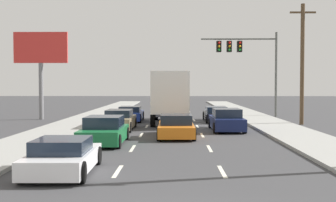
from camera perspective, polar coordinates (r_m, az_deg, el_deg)
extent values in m
plane|color=#3D3D3F|center=(33.01, 0.58, -2.69)|extent=(140.00, 140.00, 0.00)
cube|color=#9E9E99|center=(28.81, 14.27, -3.34)|extent=(3.16, 80.00, 0.14)
cube|color=#9E9E99|center=(28.88, -13.17, -3.32)|extent=(3.16, 80.00, 0.14)
cube|color=silver|center=(14.29, -6.67, -9.22)|extent=(0.14, 2.00, 0.01)
cube|color=silver|center=(19.18, -4.71, -6.27)|extent=(0.14, 2.00, 0.01)
cube|color=silver|center=(24.12, -3.57, -4.51)|extent=(0.14, 2.00, 0.01)
cube|color=silver|center=(29.08, -2.81, -3.36)|extent=(0.14, 2.00, 0.01)
cube|color=silver|center=(34.05, -2.28, -2.54)|extent=(0.14, 2.00, 0.01)
cube|color=silver|center=(39.03, -1.88, -1.92)|extent=(0.14, 2.00, 0.01)
cube|color=silver|center=(44.01, -1.58, -1.45)|extent=(0.14, 2.00, 0.01)
cube|color=silver|center=(49.00, -1.33, -1.07)|extent=(0.14, 2.00, 0.01)
cube|color=silver|center=(53.99, -1.13, -0.77)|extent=(0.14, 2.00, 0.01)
cube|color=silver|center=(58.98, -0.97, -0.51)|extent=(0.14, 2.00, 0.01)
cube|color=silver|center=(14.25, 7.19, -9.25)|extent=(0.14, 2.00, 0.01)
cube|color=silver|center=(19.16, 5.52, -6.28)|extent=(0.14, 2.00, 0.01)
cube|color=silver|center=(24.10, 4.55, -4.52)|extent=(0.14, 2.00, 0.01)
cube|color=silver|center=(29.06, 3.90, -3.36)|extent=(0.14, 2.00, 0.01)
cube|color=silver|center=(34.03, 3.45, -2.54)|extent=(0.14, 2.00, 0.01)
cube|color=silver|center=(39.01, 3.11, -1.93)|extent=(0.14, 2.00, 0.01)
cube|color=silver|center=(44.00, 2.85, -1.45)|extent=(0.14, 2.00, 0.01)
cube|color=silver|center=(48.99, 2.65, -1.08)|extent=(0.14, 2.00, 0.01)
cube|color=silver|center=(53.98, 2.48, -0.77)|extent=(0.14, 2.00, 0.01)
cube|color=silver|center=(58.97, 2.34, -0.51)|extent=(0.14, 2.00, 0.01)
cube|color=#1E389E|center=(33.17, -5.00, -1.92)|extent=(1.81, 4.33, 0.59)
cube|color=#192333|center=(32.95, -5.03, -1.07)|extent=(1.58, 2.01, 0.41)
cylinder|color=black|center=(34.86, -6.11, -1.91)|extent=(0.23, 0.64, 0.64)
cylinder|color=black|center=(34.71, -3.39, -1.92)|extent=(0.23, 0.64, 0.64)
cylinder|color=black|center=(31.68, -6.76, -2.33)|extent=(0.23, 0.64, 0.64)
cylinder|color=black|center=(31.52, -3.77, -2.35)|extent=(0.23, 0.64, 0.64)
cube|color=tan|center=(27.06, -6.45, -2.79)|extent=(1.72, 4.48, 0.66)
cube|color=#192333|center=(26.95, -6.47, -1.62)|extent=(1.51, 2.16, 0.45)
cylinder|color=black|center=(28.84, -7.59, -2.79)|extent=(0.22, 0.64, 0.64)
cylinder|color=black|center=(28.65, -4.44, -2.81)|extent=(0.22, 0.64, 0.64)
cylinder|color=black|center=(25.53, -8.71, -3.45)|extent=(0.22, 0.64, 0.64)
cylinder|color=black|center=(25.31, -5.15, -3.48)|extent=(0.22, 0.64, 0.64)
cube|color=#196B38|center=(20.70, -8.47, -4.39)|extent=(1.92, 4.15, 0.63)
cube|color=#192333|center=(20.72, -8.44, -2.75)|extent=(1.68, 2.10, 0.54)
cylinder|color=black|center=(22.36, -10.03, -4.26)|extent=(0.23, 0.64, 0.64)
cylinder|color=black|center=(22.08, -5.53, -4.32)|extent=(0.23, 0.64, 0.64)
cylinder|color=black|center=(19.42, -11.81, -5.26)|extent=(0.23, 0.64, 0.64)
cylinder|color=black|center=(19.09, -6.62, -5.35)|extent=(0.23, 0.64, 0.64)
cube|color=white|center=(14.25, -13.72, -7.61)|extent=(1.92, 4.04, 0.55)
cube|color=#192333|center=(14.03, -13.87, -5.73)|extent=(1.66, 1.97, 0.43)
cylinder|color=black|center=(15.87, -15.53, -6.98)|extent=(0.23, 0.64, 0.64)
cylinder|color=black|center=(15.51, -9.33, -7.14)|extent=(0.23, 0.64, 0.64)
cylinder|color=black|center=(13.13, -18.91, -8.95)|extent=(0.23, 0.64, 0.64)
cylinder|color=black|center=(12.69, -11.43, -9.26)|extent=(0.23, 0.64, 0.64)
cube|color=white|center=(29.88, 0.33, 1.22)|extent=(2.46, 6.51, 2.71)
cube|color=red|center=(26.65, 0.28, 1.39)|extent=(2.20, 0.05, 0.36)
cube|color=#B7BABF|center=(34.08, 0.37, -0.22)|extent=(2.35, 1.85, 2.15)
cylinder|color=black|center=(34.16, -1.60, -1.72)|extent=(0.30, 0.96, 0.96)
cylinder|color=black|center=(34.14, 2.33, -1.72)|extent=(0.30, 0.96, 0.96)
cylinder|color=black|center=(28.70, -2.03, -2.47)|extent=(0.30, 0.96, 0.96)
cylinder|color=black|center=(28.69, 2.65, -2.48)|extent=(0.30, 0.96, 0.96)
cube|color=orange|center=(23.23, 1.07, -3.72)|extent=(1.90, 4.61, 0.57)
cube|color=#192333|center=(22.92, 1.08, -2.44)|extent=(1.65, 1.99, 0.51)
cylinder|color=black|center=(24.98, -0.98, -3.55)|extent=(0.23, 0.64, 0.64)
cylinder|color=black|center=(25.00, 3.02, -3.54)|extent=(0.23, 0.64, 0.64)
cylinder|color=black|center=(21.51, -1.20, -4.48)|extent=(0.23, 0.64, 0.64)
cylinder|color=black|center=(21.54, 3.45, -4.48)|extent=(0.23, 0.64, 0.64)
cube|color=black|center=(32.89, 6.38, -1.98)|extent=(1.75, 4.54, 0.57)
cube|color=#192333|center=(32.70, 6.41, -1.12)|extent=(1.52, 2.34, 0.43)
cylinder|color=black|center=(34.54, 4.81, -1.95)|extent=(0.23, 0.64, 0.64)
cylinder|color=black|center=(34.67, 7.44, -1.94)|extent=(0.23, 0.64, 0.64)
cylinder|color=black|center=(31.13, 5.20, -2.41)|extent=(0.23, 0.64, 0.64)
cylinder|color=black|center=(31.28, 8.11, -2.40)|extent=(0.23, 0.64, 0.64)
cube|color=#141E4C|center=(26.53, 7.75, -2.87)|extent=(1.84, 4.20, 0.69)
cube|color=#192333|center=(26.33, 7.80, -1.58)|extent=(1.60, 2.06, 0.52)
cylinder|color=black|center=(27.97, 5.64, -2.94)|extent=(0.23, 0.64, 0.64)
cylinder|color=black|center=(28.18, 9.04, -2.92)|extent=(0.23, 0.64, 0.64)
cylinder|color=black|center=(24.92, 6.30, -3.57)|extent=(0.23, 0.64, 0.64)
cylinder|color=black|center=(25.15, 10.10, -3.54)|extent=(0.23, 0.64, 0.64)
cylinder|color=#595B56|center=(38.52, 14.12, 3.41)|extent=(0.20, 0.20, 7.34)
cylinder|color=#595B56|center=(38.09, 9.34, 8.11)|extent=(6.52, 0.14, 0.14)
cube|color=black|center=(38.04, 9.46, 7.13)|extent=(0.40, 0.56, 0.95)
sphere|color=red|center=(37.77, 9.53, 7.63)|extent=(0.20, 0.20, 0.20)
sphere|color=orange|center=(37.74, 9.53, 7.17)|extent=(0.20, 0.20, 0.20)
sphere|color=green|center=(37.71, 9.53, 6.72)|extent=(0.20, 0.20, 0.20)
cube|color=black|center=(37.92, 8.11, 7.16)|extent=(0.40, 0.56, 0.95)
sphere|color=red|center=(37.64, 8.17, 7.65)|extent=(0.20, 0.20, 0.20)
sphere|color=orange|center=(37.61, 8.17, 7.20)|extent=(0.20, 0.20, 0.20)
sphere|color=green|center=(37.59, 8.17, 6.74)|extent=(0.20, 0.20, 0.20)
cube|color=black|center=(37.82, 6.75, 7.18)|extent=(0.40, 0.56, 0.95)
sphere|color=red|center=(37.54, 6.80, 7.68)|extent=(0.20, 0.20, 0.20)
sphere|color=orange|center=(37.51, 6.80, 7.22)|extent=(0.20, 0.20, 0.20)
sphere|color=green|center=(37.49, 6.80, 6.76)|extent=(0.20, 0.20, 0.20)
cylinder|color=brown|center=(31.60, 17.36, 4.64)|extent=(0.28, 0.28, 8.44)
cube|color=brown|center=(31.97, 17.44, 11.14)|extent=(1.80, 0.12, 0.12)
cylinder|color=slate|center=(36.03, -16.46, 1.24)|extent=(0.36, 0.36, 4.54)
cube|color=red|center=(36.14, -16.52, 6.81)|extent=(4.31, 0.20, 2.47)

